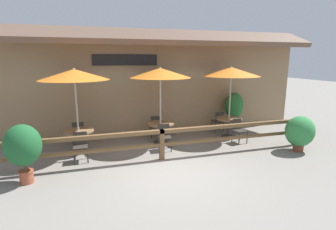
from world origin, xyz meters
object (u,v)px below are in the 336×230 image
chair_far_streetside (239,129)px  chair_far_wallside (218,120)px  chair_middle_streetside (164,136)px  patio_umbrella_far (231,72)px  chair_middle_wallside (155,125)px  potted_plant_broad_leaf (300,132)px  dining_table_near (79,135)px  potted_plant_small_flowering (23,147)px  potted_plant_entrance_palm (234,107)px  chair_near_wallside (79,132)px  chair_near_streetside (81,145)px  patio_umbrella_near (74,75)px  patio_umbrella_middle (160,73)px  dining_table_far (229,122)px  dining_table_middle (161,127)px

chair_far_streetside → chair_far_wallside: (-0.04, 1.53, 0.00)m
chair_middle_streetside → patio_umbrella_far: size_ratio=0.32×
chair_middle_wallside → chair_far_streetside: bearing=153.7°
potted_plant_broad_leaf → patio_umbrella_far: bearing=122.8°
dining_table_near → chair_middle_wallside: (2.84, 0.96, -0.11)m
chair_middle_streetside → chair_middle_wallside: bearing=91.2°
potted_plant_small_flowering → potted_plant_entrance_palm: 8.18m
chair_near_wallside → potted_plant_small_flowering: potted_plant_small_flowering is taller
patio_umbrella_far → chair_far_wallside: (-0.06, 0.76, -2.06)m
chair_far_streetside → chair_far_wallside: same height
chair_near_wallside → chair_middle_streetside: bearing=160.5°
potted_plant_broad_leaf → chair_far_wallside: bearing=116.4°
chair_near_streetside → dining_table_near: bearing=95.1°
chair_far_streetside → potted_plant_entrance_palm: size_ratio=0.53×
patio_umbrella_near → patio_umbrella_far: (5.64, 0.18, 0.00)m
patio_umbrella_middle → potted_plant_entrance_palm: size_ratio=1.69×
chair_middle_wallside → potted_plant_small_flowering: potted_plant_small_flowering is taller
chair_far_streetside → potted_plant_broad_leaf: (1.42, -1.42, 0.18)m
chair_near_streetside → patio_umbrella_middle: 3.60m
chair_far_wallside → dining_table_far: bearing=96.2°
chair_far_streetside → potted_plant_entrance_palm: bearing=55.0°
chair_far_wallside → potted_plant_entrance_palm: bearing=-167.7°
potted_plant_entrance_palm → dining_table_middle: bearing=-165.9°
chair_far_wallside → potted_plant_broad_leaf: size_ratio=0.73×
patio_umbrella_near → chair_middle_streetside: bearing=-11.3°
patio_umbrella_near → dining_table_near: size_ratio=2.80×
patio_umbrella_middle → chair_middle_streetside: 2.20m
potted_plant_entrance_palm → dining_table_far: bearing=-129.5°
chair_near_streetside → patio_umbrella_middle: patio_umbrella_middle is taller
chair_near_wallside → potted_plant_broad_leaf: (7.07, -2.78, 0.18)m
dining_table_near → dining_table_middle: size_ratio=1.00×
dining_table_middle → chair_middle_streetside: bearing=-95.5°
chair_far_wallside → chair_near_streetside: bearing=19.4°
dining_table_near → chair_far_wallside: bearing=9.6°
chair_near_streetside → patio_umbrella_far: 6.02m
chair_middle_streetside → chair_middle_wallside: size_ratio=1.00×
patio_umbrella_near → potted_plant_entrance_palm: patio_umbrella_near is taller
chair_middle_streetside → chair_far_wallside: same height
chair_middle_streetside → potted_plant_entrance_palm: 4.01m
potted_plant_broad_leaf → potted_plant_small_flowering: bearing=179.6°
chair_near_streetside → patio_umbrella_middle: (2.77, 0.99, 2.06)m
chair_near_wallside → dining_table_near: bearing=97.8°
patio_umbrella_far → potted_plant_broad_leaf: patio_umbrella_far is taller
patio_umbrella_near → dining_table_far: patio_umbrella_near is taller
patio_umbrella_near → chair_middle_wallside: 3.64m
dining_table_near → patio_umbrella_middle: size_ratio=0.36×
potted_plant_entrance_palm → patio_umbrella_middle: bearing=-165.9°
dining_table_near → chair_middle_wallside: chair_middle_wallside is taller
patio_umbrella_near → chair_far_wallside: patio_umbrella_near is taller
patio_umbrella_middle → potted_plant_entrance_palm: 3.96m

